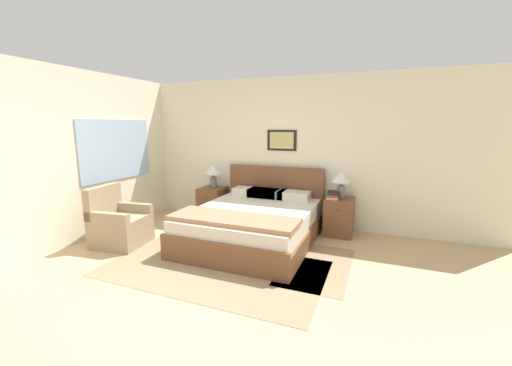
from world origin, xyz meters
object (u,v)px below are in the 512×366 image
bed (254,223)px  table_lamp_near_window (213,171)px  armchair (119,225)px  nightstand_by_door (339,216)px  nightstand_near_window (213,203)px  table_lamp_by_door (342,178)px

bed → table_lamp_near_window: 1.57m
armchair → nightstand_by_door: 3.44m
nightstand_by_door → nightstand_near_window: bearing=180.0°
bed → armchair: bed is taller
bed → nightstand_near_window: (-1.17, 0.80, 0.01)m
bed → nightstand_by_door: bearing=34.3°
nightstand_by_door → bed: bearing=-145.7°
nightstand_near_window → table_lamp_by_door: 2.44m
nightstand_near_window → nightstand_by_door: 2.35m
bed → nightstand_by_door: size_ratio=3.52×
nightstand_near_window → table_lamp_by_door: bearing=0.6°
nightstand_by_door → armchair: bearing=-151.1°
table_lamp_by_door → table_lamp_near_window: bearing=180.0°
armchair → table_lamp_by_door: 3.52m
bed → armchair: bearing=-154.9°
nightstand_by_door → table_lamp_near_window: 2.43m
nightstand_by_door → table_lamp_near_window: table_lamp_near_window is taller
nightstand_by_door → table_lamp_by_door: size_ratio=1.36×
nightstand_near_window → table_lamp_near_window: table_lamp_near_window is taller
armchair → table_lamp_by_door: size_ratio=1.97×
bed → armchair: (-1.84, -0.86, 0.00)m
armchair → table_lamp_near_window: 1.93m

